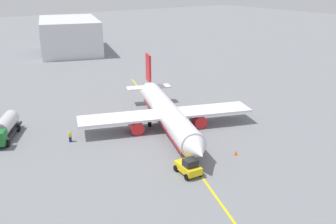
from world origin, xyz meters
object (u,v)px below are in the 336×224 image
at_px(refueling_worker, 70,137).
at_px(airplane, 167,113).
at_px(safety_cone_nose, 236,153).
at_px(fuel_tanker, 4,128).
at_px(pushback_tug, 189,167).

bearing_deg(refueling_worker, airplane, 74.79).
bearing_deg(airplane, refueling_worker, -105.21).
distance_m(airplane, safety_cone_nose, 13.82).
relative_size(airplane, fuel_tanker, 3.37).
xyz_separation_m(fuel_tanker, safety_cone_nose, (24.43, 24.66, -1.39)).
bearing_deg(refueling_worker, pushback_tug, 25.07).
xyz_separation_m(fuel_tanker, refueling_worker, (6.93, 7.62, -0.89)).
bearing_deg(pushback_tug, refueling_worker, -154.93).
height_order(fuel_tanker, refueling_worker, fuel_tanker).
distance_m(pushback_tug, refueling_worker, 19.80).
xyz_separation_m(fuel_tanker, pushback_tug, (24.86, 16.01, -0.71)).
bearing_deg(pushback_tug, fuel_tanker, -147.22).
bearing_deg(safety_cone_nose, pushback_tug, -87.16).
relative_size(airplane, refueling_worker, 18.92).
bearing_deg(refueling_worker, fuel_tanker, -132.29).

